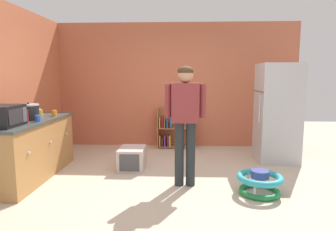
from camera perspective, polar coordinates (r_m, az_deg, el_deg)
name	(u,v)px	position (r m, az deg, el deg)	size (l,w,h in m)	color
ground_plane	(174,182)	(4.43, 1.21, -12.85)	(12.00, 12.00, 0.00)	beige
back_wall	(177,85)	(6.48, 1.75, 5.89)	(5.20, 0.06, 2.70)	#C16546
left_side_wall	(24,88)	(5.66, -26.33, 4.83)	(0.06, 2.99, 2.70)	#C66843
kitchen_counter	(31,149)	(4.96, -25.20, -5.89)	(0.65, 1.92, 0.90)	#B17C43
refrigerator	(277,113)	(5.67, 20.53, 0.47)	(0.73, 0.68, 1.78)	#B7BABF
bookshelf	(173,130)	(6.41, 1.06, -2.93)	(0.80, 0.28, 0.85)	#A36136
standing_person	(185,114)	(4.07, 3.37, 0.30)	(0.57, 0.22, 1.69)	#242A2D
baby_walker	(260,182)	(4.16, 17.42, -12.31)	(0.60, 0.60, 0.32)	#218943
pet_carrier	(132,158)	(5.02, -7.01, -8.26)	(0.42, 0.55, 0.36)	beige
microwave	(4,116)	(4.35, -29.30, -0.09)	(0.37, 0.48, 0.28)	black
crock_pot	(29,112)	(4.86, -25.53, 0.61)	(0.30, 0.30, 0.27)	black
banana_bunch	(33,115)	(5.19, -24.88, 0.05)	(0.12, 0.16, 0.04)	yellow
ketchup_bottle	(26,115)	(4.62, -26.00, 0.00)	(0.07, 0.07, 0.25)	red
yellow_cup	(40,113)	(5.36, -23.65, 0.54)	(0.08, 0.08, 0.10)	yellow
orange_cup	(54,113)	(5.18, -21.27, 0.43)	(0.08, 0.08, 0.10)	orange
white_cup	(38,112)	(5.52, -23.94, 0.71)	(0.08, 0.08, 0.10)	white
blue_cup	(38,118)	(4.64, -24.02, -0.50)	(0.08, 0.08, 0.10)	blue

